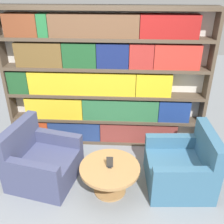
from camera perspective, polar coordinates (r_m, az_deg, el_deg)
The scene contains 6 objects.
ground_plane at distance 3.62m, azimuth -3.07°, elevation -19.15°, with size 14.00×14.00×0.00m, color gray.
bookshelf at distance 4.19m, azimuth -2.04°, elevation 6.57°, with size 3.21×0.30×2.25m.
armchair_left at distance 3.89m, azimuth -15.12°, elevation -10.58°, with size 1.01×1.01×0.85m.
armchair_right at distance 3.80m, azimuth 14.98°, elevation -11.70°, with size 0.89×0.89×0.85m.
coffee_table at distance 3.57m, azimuth -0.48°, elevation -13.29°, with size 0.80×0.80×0.41m.
table_sign at distance 3.45m, azimuth -0.49°, elevation -10.99°, with size 0.09×0.06×0.16m.
Camera 1 is at (0.32, -2.42, 2.67)m, focal length 42.00 mm.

